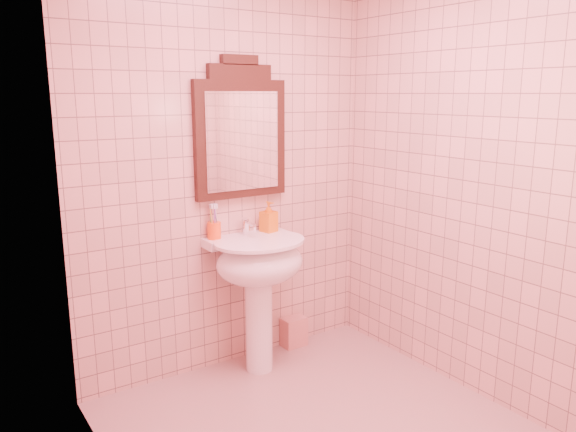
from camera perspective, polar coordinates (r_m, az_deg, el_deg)
back_wall at (r=3.52m, az=-6.15°, el=4.29°), size 2.00×0.02×2.50m
pedestal_sink at (r=3.49m, az=-2.96°, el=-5.62°), size 0.58×0.58×0.86m
faucet at (r=3.54m, az=-4.14°, el=-1.06°), size 0.04×0.16×0.11m
mirror at (r=3.51m, az=-4.83°, el=8.40°), size 0.62×0.06×0.87m
toothbrush_cup at (r=3.48m, az=-7.51°, el=-1.41°), size 0.08×0.08×0.19m
soap_dispenser at (r=3.61m, az=-1.98°, el=-0.08°), size 0.11×0.11×0.20m
towel at (r=4.02m, az=0.60°, el=-11.67°), size 0.17×0.12×0.21m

